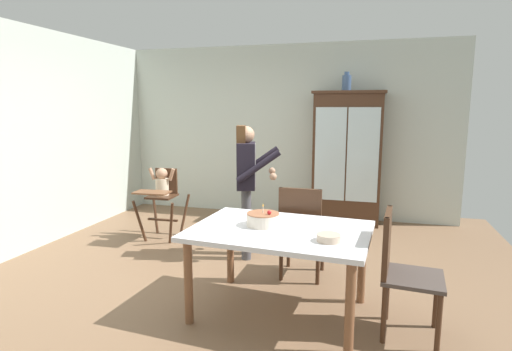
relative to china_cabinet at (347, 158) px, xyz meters
The scene contains 12 objects.
ground_plane 2.76m from the china_cabinet, 113.14° to the right, with size 6.24×6.24×0.00m, color brown.
wall_back 1.11m from the china_cabinet, 165.39° to the left, with size 5.32×0.06×2.70m, color beige.
wall_left 4.36m from the china_cabinet, 146.98° to the right, with size 0.06×5.32×2.70m, color beige.
china_cabinet is the anchor object (origin of this frame).
ceramic_vase 1.10m from the china_cabinet, behind, with size 0.13×0.13×0.27m.
high_chair_with_toddler 2.72m from the china_cabinet, 148.05° to the right, with size 0.60×0.70×0.95m.
adult_person 2.05m from the china_cabinet, 119.59° to the right, with size 0.60×0.58×1.53m.
dining_table 3.01m from the china_cabinet, 96.91° to the right, with size 1.52×1.12×0.74m.
birthday_cake 2.97m from the china_cabinet, 100.10° to the right, with size 0.28×0.28×0.19m.
serving_bowl 3.19m from the china_cabinet, 88.89° to the right, with size 0.18×0.18×0.06m, color #C6AD93.
dining_chair_far_side 2.30m from the china_cabinet, 97.64° to the right, with size 0.44×0.44×0.96m.
dining_chair_right_end 3.12m from the china_cabinet, 79.13° to the right, with size 0.48×0.48×0.96m.
Camera 1 is at (1.35, -3.79, 1.73)m, focal length 28.61 mm.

